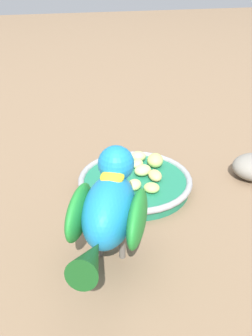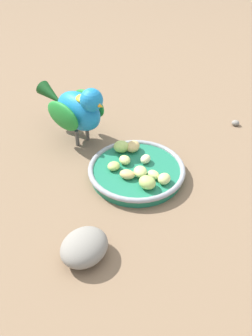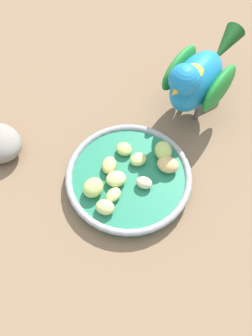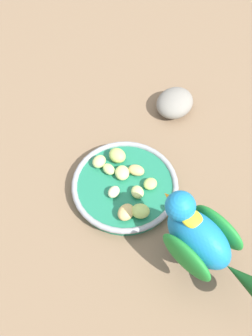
# 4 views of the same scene
# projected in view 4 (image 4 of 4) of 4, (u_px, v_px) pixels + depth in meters

# --- Properties ---
(ground_plane) EXTENTS (4.00, 4.00, 0.00)m
(ground_plane) POSITION_uv_depth(u_px,v_px,m) (133.00, 207.00, 0.84)
(ground_plane) COLOR #7A6047
(feeding_bowl) EXTENTS (0.20, 0.20, 0.02)m
(feeding_bowl) POSITION_uv_depth(u_px,v_px,m) (125.00, 187.00, 0.85)
(feeding_bowl) COLOR #1E7251
(feeding_bowl) RESTS_ON ground_plane
(apple_piece_0) EXTENTS (0.03, 0.04, 0.02)m
(apple_piece_0) POSITION_uv_depth(u_px,v_px,m) (135.00, 191.00, 0.83)
(apple_piece_0) COLOR #C6D17A
(apple_piece_0) RESTS_ON feeding_bowl
(apple_piece_1) EXTENTS (0.04, 0.04, 0.02)m
(apple_piece_1) POSITION_uv_depth(u_px,v_px,m) (122.00, 173.00, 0.85)
(apple_piece_1) COLOR #C6D17A
(apple_piece_1) RESTS_ON feeding_bowl
(apple_piece_2) EXTENTS (0.03, 0.03, 0.02)m
(apple_piece_2) POSITION_uv_depth(u_px,v_px,m) (99.00, 161.00, 0.87)
(apple_piece_2) COLOR #C6D17A
(apple_piece_2) RESTS_ON feeding_bowl
(apple_piece_3) EXTENTS (0.03, 0.02, 0.02)m
(apple_piece_3) POSITION_uv_depth(u_px,v_px,m) (113.00, 194.00, 0.83)
(apple_piece_3) COLOR beige
(apple_piece_3) RESTS_ON feeding_bowl
(apple_piece_4) EXTENTS (0.03, 0.03, 0.02)m
(apple_piece_4) POSITION_uv_depth(u_px,v_px,m) (150.00, 184.00, 0.84)
(apple_piece_4) COLOR #B2CC66
(apple_piece_4) RESTS_ON feeding_bowl
(apple_piece_5) EXTENTS (0.02, 0.03, 0.02)m
(apple_piece_5) POSITION_uv_depth(u_px,v_px,m) (136.00, 170.00, 0.86)
(apple_piece_5) COLOR tan
(apple_piece_5) RESTS_ON feeding_bowl
(apple_piece_6) EXTENTS (0.03, 0.03, 0.02)m
(apple_piece_6) POSITION_uv_depth(u_px,v_px,m) (109.00, 169.00, 0.86)
(apple_piece_6) COLOR #C6D17A
(apple_piece_6) RESTS_ON feeding_bowl
(apple_piece_7) EXTENTS (0.04, 0.03, 0.02)m
(apple_piece_7) POSITION_uv_depth(u_px,v_px,m) (124.00, 211.00, 0.81)
(apple_piece_7) COLOR tan
(apple_piece_7) RESTS_ON feeding_bowl
(apple_piece_8) EXTENTS (0.04, 0.04, 0.02)m
(apple_piece_8) POSITION_uv_depth(u_px,v_px,m) (117.00, 155.00, 0.87)
(apple_piece_8) COLOR #B2CC66
(apple_piece_8) RESTS_ON feeding_bowl
(apple_piece_9) EXTENTS (0.04, 0.04, 0.03)m
(apple_piece_9) POSITION_uv_depth(u_px,v_px,m) (140.00, 211.00, 0.80)
(apple_piece_9) COLOR #B2CC66
(apple_piece_9) RESTS_ON feeding_bowl
(parrot) EXTENTS (0.13, 0.21, 0.15)m
(parrot) POSITION_uv_depth(u_px,v_px,m) (201.00, 239.00, 0.72)
(parrot) COLOR #59544C
(parrot) RESTS_ON ground_plane
(rock_large) EXTENTS (0.10, 0.09, 0.05)m
(rock_large) POSITION_uv_depth(u_px,v_px,m) (175.00, 103.00, 0.95)
(rock_large) COLOR gray
(rock_large) RESTS_ON ground_plane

